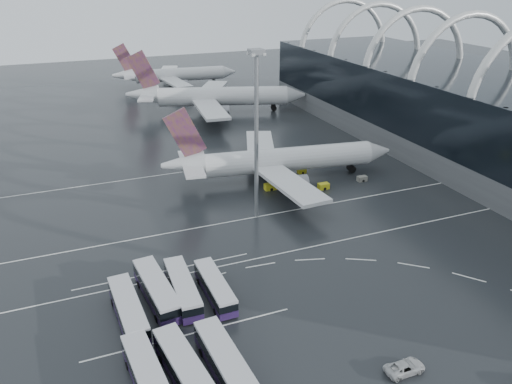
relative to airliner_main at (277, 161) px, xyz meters
name	(u,v)px	position (x,y,z in m)	size (l,w,h in m)	color
ground	(300,243)	(-7.81, -27.64, -4.50)	(420.00, 420.00, 0.00)	black
terminal	(494,117)	(53.76, -7.80, 6.37)	(42.00, 160.00, 34.90)	#56585B
lane_marking_near	(305,248)	(-7.81, -29.64, -4.49)	(120.00, 0.25, 0.01)	white
lane_marking_mid	(273,214)	(-7.81, -15.64, -4.49)	(120.00, 0.25, 0.01)	white
lane_marking_far	(227,166)	(-7.81, 12.36, -4.49)	(120.00, 0.25, 0.01)	white
bus_bay_line_south	(191,334)	(-31.81, -43.64, -4.49)	(28.00, 0.25, 0.01)	white
bus_bay_line_north	(164,271)	(-31.81, -27.64, -4.49)	(28.00, 0.25, 0.01)	white
airliner_main	(277,161)	(0.00, 0.00, 0.00)	(53.03, 46.09, 17.96)	silver
airliner_gate_b	(214,97)	(4.20, 60.47, 0.61)	(57.59, 51.13, 20.42)	silver
airliner_gate_c	(174,75)	(1.18, 104.60, -0.09)	(49.50, 45.42, 17.62)	silver
bus_row_near_a	(128,310)	(-38.82, -37.86, -2.69)	(3.74, 13.53, 3.30)	#251543
bus_row_near_b	(157,290)	(-34.35, -34.93, -2.62)	(4.43, 14.15, 3.43)	#251543
bus_row_near_c	(183,288)	(-30.77, -35.71, -2.73)	(3.40, 13.13, 3.21)	#251543
bus_row_near_d	(215,287)	(-26.32, -37.05, -2.86)	(3.04, 12.18, 2.99)	#251543
bus_row_far_a	(148,377)	(-38.64, -51.05, -2.72)	(4.09, 13.37, 3.24)	#251543
bus_row_far_b	(185,370)	(-34.46, -51.52, -2.67)	(4.81, 13.76, 3.32)	#251543
bus_row_far_c	(226,364)	(-29.83, -52.40, -2.64)	(3.98, 13.93, 3.39)	#251543
van_curve_a	(405,367)	(-10.00, -59.64, -3.80)	(2.31, 5.00, 1.39)	silver
floodlight_mast	(256,117)	(-11.13, -15.32, 15.27)	(2.41, 2.41, 31.42)	gray
gse_cart_belly_a	(323,186)	(7.25, -8.64, -3.86)	(2.36, 1.39, 1.29)	gold
gse_cart_belly_c	(270,187)	(-3.61, -4.69, -3.81)	(2.53, 1.49, 1.38)	gold
gse_cart_belly_d	(362,179)	(17.42, -8.02, -3.92)	(2.14, 1.26, 1.17)	slate
gse_cart_belly_e	(302,171)	(7.00, 1.30, -3.96)	(1.99, 1.17, 1.08)	gold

